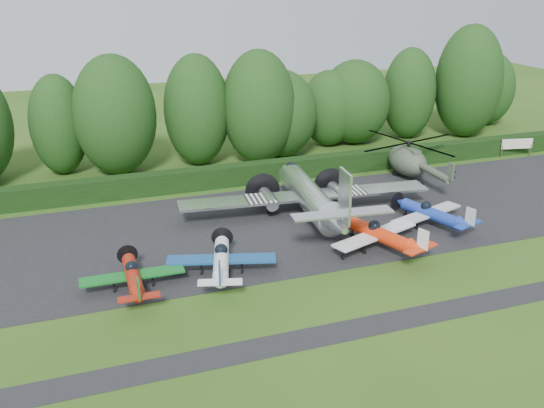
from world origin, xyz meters
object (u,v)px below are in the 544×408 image
object	(u,v)px
light_plane_white	(221,260)
light_plane_blue	(432,213)
sign_board	(517,145)
light_plane_orange	(381,235)
helicopter	(408,158)
light_plane_red	(133,276)
transport_plane	(311,197)

from	to	relation	value
light_plane_white	light_plane_blue	distance (m)	18.61
light_plane_blue	sign_board	world-z (taller)	light_plane_blue
light_plane_orange	light_plane_blue	xyz separation A→B (m)	(6.09, 2.50, -0.08)
light_plane_white	helicopter	bearing A→B (deg)	15.53
light_plane_red	light_plane_blue	distance (m)	24.57
light_plane_blue	helicopter	distance (m)	12.61
light_plane_red	light_plane_orange	world-z (taller)	light_plane_orange
light_plane_white	sign_board	size ratio (longest dim) A/B	2.18
light_plane_red	light_plane_white	size ratio (longest dim) A/B	0.90
light_plane_blue	light_plane_orange	bearing A→B (deg)	-139.51
transport_plane	sign_board	distance (m)	30.30
light_plane_blue	sign_board	size ratio (longest dim) A/B	2.12
light_plane_red	light_plane_white	bearing A→B (deg)	0.76
transport_plane	sign_board	bearing A→B (deg)	11.95
sign_board	light_plane_orange	bearing A→B (deg)	-159.31
transport_plane	helicopter	world-z (taller)	transport_plane
transport_plane	sign_board	world-z (taller)	transport_plane
transport_plane	helicopter	bearing A→B (deg)	21.15
helicopter	light_plane_red	bearing A→B (deg)	-154.94
light_plane_orange	helicopter	world-z (taller)	helicopter
light_plane_orange	helicopter	distance (m)	17.84
light_plane_white	sign_board	xyz separation A→B (m)	(38.68, 16.56, 0.18)
transport_plane	sign_board	xyz separation A→B (m)	(28.89, 9.09, -0.57)
light_plane_white	light_plane_blue	size ratio (longest dim) A/B	1.03
light_plane_orange	helicopter	bearing A→B (deg)	72.07
transport_plane	light_plane_red	distance (m)	17.54
light_plane_white	light_plane_orange	size ratio (longest dim) A/B	0.96
light_plane_red	helicopter	size ratio (longest dim) A/B	0.53
light_plane_blue	helicopter	world-z (taller)	helicopter
helicopter	light_plane_orange	bearing A→B (deg)	-128.58
light_plane_blue	sign_board	distance (m)	24.62
helicopter	sign_board	bearing A→B (deg)	7.53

